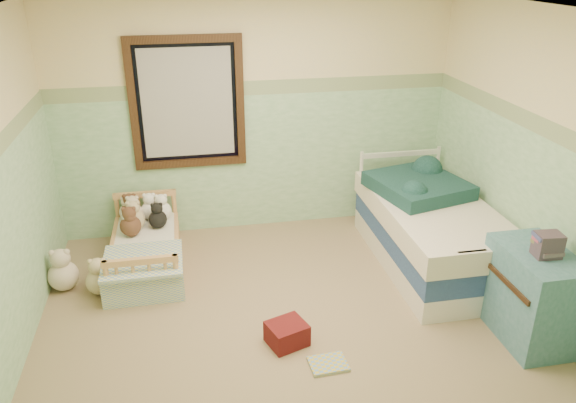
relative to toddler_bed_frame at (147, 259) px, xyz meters
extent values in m
cube|color=brown|center=(1.22, -1.05, -0.09)|extent=(4.20, 3.60, 0.02)
cube|color=silver|center=(1.22, -1.05, 2.43)|extent=(4.20, 3.60, 0.02)
cube|color=beige|center=(1.22, 0.75, 1.17)|extent=(4.20, 0.04, 2.50)
cube|color=beige|center=(1.22, -2.85, 1.17)|extent=(4.20, 0.04, 2.50)
cube|color=beige|center=(3.32, -1.05, 1.17)|extent=(0.04, 3.60, 2.50)
cube|color=#74AB7B|center=(1.22, 0.74, 0.67)|extent=(4.20, 0.01, 1.50)
cube|color=#3A6137|center=(1.22, 0.74, 1.49)|extent=(4.20, 0.01, 0.15)
cube|color=black|center=(0.52, 0.71, 1.37)|extent=(1.16, 0.06, 1.36)
cube|color=beige|center=(0.52, 0.72, 1.37)|extent=(0.92, 0.01, 1.12)
cube|color=#BB853E|center=(0.00, 0.00, 0.00)|extent=(0.65, 1.31, 0.17)
cube|color=white|center=(0.00, 0.00, 0.14)|extent=(0.60, 1.25, 0.12)
cube|color=#6690CB|center=(0.00, -0.41, 0.22)|extent=(0.71, 0.65, 0.03)
sphere|color=brown|center=(-0.15, 0.50, 0.31)|extent=(0.20, 0.20, 0.20)
sphere|color=white|center=(0.05, 0.50, 0.30)|extent=(0.20, 0.20, 0.20)
sphere|color=#CCB98C|center=(-0.10, 0.28, 0.31)|extent=(0.21, 0.21, 0.21)
sphere|color=black|center=(0.13, 0.28, 0.30)|extent=(0.18, 0.18, 0.18)
sphere|color=beige|center=(-0.73, -0.26, 0.05)|extent=(0.28, 0.28, 0.28)
sphere|color=#CCB98C|center=(-0.40, -0.39, 0.04)|extent=(0.24, 0.24, 0.24)
cube|color=white|center=(2.77, -0.47, 0.03)|extent=(0.95, 1.89, 0.22)
cube|color=navy|center=(2.77, -0.47, 0.25)|extent=(0.95, 1.89, 0.22)
cube|color=beige|center=(2.77, -0.47, 0.47)|extent=(0.98, 1.93, 0.22)
cube|color=#0C272A|center=(2.72, -0.17, 0.65)|extent=(0.99, 1.02, 0.14)
cube|color=#316672|center=(3.07, -1.69, 0.30)|extent=(0.48, 0.77, 0.77)
cube|color=#542B2A|center=(3.07, -1.74, 0.78)|extent=(0.20, 0.16, 0.19)
cube|color=#A22224|center=(1.14, -1.43, 0.01)|extent=(0.36, 0.34, 0.18)
cube|color=gold|center=(1.40, -1.75, -0.07)|extent=(0.29, 0.23, 0.03)
sphere|color=beige|center=(-0.12, 0.45, 0.30)|extent=(0.20, 0.20, 0.20)
sphere|color=white|center=(-0.15, 0.17, 0.29)|extent=(0.17, 0.17, 0.17)
sphere|color=white|center=(0.17, 0.46, 0.30)|extent=(0.19, 0.19, 0.19)
sphere|color=beige|center=(-0.18, 0.51, 0.30)|extent=(0.18, 0.18, 0.18)
sphere|color=brown|center=(-0.13, 0.15, 0.31)|extent=(0.21, 0.21, 0.21)
sphere|color=brown|center=(-0.12, 0.14, 0.29)|extent=(0.17, 0.17, 0.17)
camera|label=1|loc=(0.46, -4.98, 2.78)|focal=34.83mm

